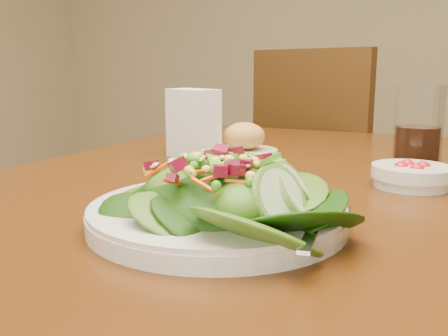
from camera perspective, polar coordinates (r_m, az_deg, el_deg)
The scene contains 7 objects.
dining_table at distance 0.88m, azimuth 3.26°, elevation -7.71°, with size 0.90×1.40×0.75m.
chair_far at distance 1.77m, azimuth 11.90°, elevation -2.20°, with size 0.59×0.59×0.99m.
salad_plate at distance 0.59m, azimuth 0.14°, elevation -3.59°, with size 0.31×0.31×0.09m.
bread_plate at distance 1.06m, azimuth 2.32°, elevation 2.95°, with size 0.14×0.14×0.07m.
tomato_bowl at distance 0.84m, azimuth 20.65°, elevation -0.79°, with size 0.12×0.12×0.04m.
drinking_glass at distance 1.00m, azimuth 21.30°, elevation 3.80°, with size 0.09×0.09×0.15m.
napkin_holder at distance 1.04m, azimuth -3.53°, elevation 5.31°, with size 0.12×0.10×0.14m.
Camera 1 is at (0.29, -0.77, 0.94)m, focal length 40.00 mm.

